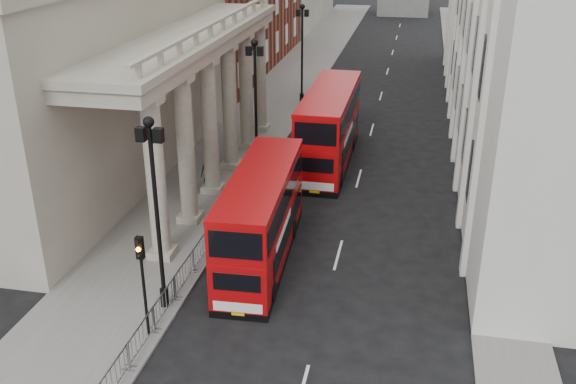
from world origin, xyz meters
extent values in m
plane|color=black|center=(0.00, 0.00, 0.00)|extent=(260.00, 260.00, 0.00)
cube|color=slate|center=(-3.00, 30.00, 0.06)|extent=(6.00, 140.00, 0.12)
cube|color=slate|center=(13.50, 30.00, 0.06)|extent=(3.00, 140.00, 0.12)
cube|color=slate|center=(-0.05, 30.00, 0.07)|extent=(0.20, 140.00, 0.14)
cube|color=gray|center=(-10.50, 18.00, 6.00)|extent=(9.00, 28.00, 12.00)
cylinder|color=black|center=(-0.60, 4.00, 0.52)|extent=(0.36, 0.36, 0.80)
cylinder|color=black|center=(-0.60, 4.00, 4.12)|extent=(0.18, 0.18, 8.00)
sphere|color=black|center=(-0.60, 4.00, 8.22)|extent=(0.44, 0.44, 0.44)
cube|color=black|center=(-0.25, 4.00, 7.72)|extent=(0.35, 0.35, 0.55)
cube|color=black|center=(-0.95, 4.00, 7.72)|extent=(0.35, 0.35, 0.55)
cylinder|color=black|center=(-0.60, 20.00, 0.52)|extent=(0.36, 0.36, 0.80)
cylinder|color=black|center=(-0.60, 20.00, 4.12)|extent=(0.18, 0.18, 8.00)
sphere|color=black|center=(-0.60, 20.00, 8.22)|extent=(0.44, 0.44, 0.44)
cube|color=black|center=(-0.25, 20.00, 7.72)|extent=(0.35, 0.35, 0.55)
cube|color=black|center=(-0.95, 20.00, 7.72)|extent=(0.35, 0.35, 0.55)
cylinder|color=black|center=(-0.60, 36.00, 0.52)|extent=(0.36, 0.36, 0.80)
cylinder|color=black|center=(-0.60, 36.00, 4.12)|extent=(0.18, 0.18, 8.00)
sphere|color=black|center=(-0.60, 36.00, 8.22)|extent=(0.44, 0.44, 0.44)
cube|color=black|center=(-0.25, 36.00, 7.72)|extent=(0.35, 0.35, 0.55)
cube|color=black|center=(-0.95, 36.00, 7.72)|extent=(0.35, 0.35, 0.55)
cylinder|color=black|center=(-0.50, 2.00, 1.82)|extent=(0.12, 0.12, 3.40)
cube|color=black|center=(-0.50, 2.00, 3.97)|extent=(0.28, 0.22, 0.90)
sphere|color=black|center=(-0.50, 1.87, 4.27)|extent=(0.18, 0.18, 0.18)
sphere|color=orange|center=(-0.50, 1.87, 3.97)|extent=(0.18, 0.18, 0.18)
sphere|color=black|center=(-0.50, 1.87, 3.67)|extent=(0.18, 0.18, 0.18)
cube|color=gray|center=(-0.35, -1.30, 0.67)|extent=(0.50, 2.30, 1.10)
cube|color=gray|center=(-0.35, 1.05, 0.67)|extent=(0.50, 2.30, 1.10)
cube|color=gray|center=(-0.35, 3.40, 0.67)|extent=(0.50, 2.30, 1.10)
cube|color=gray|center=(-0.35, 5.75, 0.67)|extent=(0.50, 2.30, 1.10)
cube|color=gray|center=(-0.35, 8.10, 0.67)|extent=(0.50, 2.30, 1.10)
cube|color=gray|center=(-0.35, 10.45, 0.67)|extent=(0.50, 2.30, 1.10)
cube|color=#AA070A|center=(2.44, 8.85, 1.32)|extent=(2.92, 10.38, 1.96)
cube|color=#AA070A|center=(2.44, 8.85, 3.35)|extent=(2.92, 10.38, 1.71)
cube|color=#AA070A|center=(2.44, 8.85, 4.33)|extent=(2.96, 10.42, 0.24)
cube|color=black|center=(2.44, 8.85, 0.17)|extent=(2.94, 10.38, 0.34)
cube|color=black|center=(2.44, 8.85, 1.57)|extent=(2.89, 8.43, 0.98)
cube|color=black|center=(2.44, 8.85, 3.45)|extent=(2.95, 9.79, 1.08)
cube|color=white|center=(2.68, 3.73, 0.64)|extent=(2.06, 0.15, 0.44)
cube|color=yellow|center=(2.68, 3.72, 0.31)|extent=(0.54, 0.06, 0.13)
cylinder|color=black|center=(1.50, 5.23, 0.49)|extent=(0.36, 0.99, 0.98)
cylinder|color=black|center=(3.71, 5.33, 0.49)|extent=(0.36, 0.99, 0.98)
cylinder|color=black|center=(1.23, 11.19, 0.49)|extent=(0.36, 0.99, 0.98)
cylinder|color=black|center=(3.44, 11.29, 0.49)|extent=(0.36, 0.99, 0.98)
cube|color=#B8080B|center=(3.74, 22.29, 1.47)|extent=(2.76, 11.47, 2.18)
cube|color=#B8080B|center=(3.74, 22.29, 3.74)|extent=(2.76, 11.47, 1.91)
cube|color=#B8080B|center=(3.74, 22.29, 4.83)|extent=(2.80, 11.51, 0.27)
cube|color=black|center=(3.74, 22.29, 0.19)|extent=(2.78, 11.47, 0.38)
cube|color=black|center=(3.74, 22.29, 1.75)|extent=(2.82, 9.29, 1.09)
cube|color=black|center=(3.74, 22.29, 3.85)|extent=(2.82, 10.81, 1.20)
cube|color=white|center=(3.73, 16.57, 0.71)|extent=(2.29, 0.07, 0.49)
cube|color=yellow|center=(3.73, 16.56, 0.35)|extent=(0.60, 0.05, 0.14)
cylinder|color=black|center=(2.50, 18.31, 0.55)|extent=(0.35, 1.09, 1.09)
cylinder|color=black|center=(4.97, 18.31, 0.55)|extent=(0.35, 1.09, 1.09)
cylinder|color=black|center=(2.51, 24.97, 0.55)|extent=(0.35, 1.09, 1.09)
cylinder|color=black|center=(4.98, 24.97, 0.55)|extent=(0.35, 1.09, 1.09)
imported|color=black|center=(-2.45, 12.69, 1.07)|extent=(0.83, 0.74, 1.90)
imported|color=#292321|center=(-3.54, 14.74, 1.02)|extent=(1.02, 0.89, 1.81)
imported|color=black|center=(-2.77, 16.73, 1.07)|extent=(1.01, 0.74, 1.90)
camera|label=1|loc=(9.08, -17.42, 15.43)|focal=40.00mm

